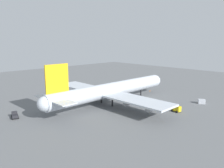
% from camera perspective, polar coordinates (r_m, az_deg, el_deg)
% --- Properties ---
extents(ground_plane, '(276.31, 276.31, 0.00)m').
position_cam_1_polar(ground_plane, '(97.52, 0.00, -4.99)').
color(ground_plane, slate).
extents(cargo_airplane, '(69.08, 61.82, 19.22)m').
position_cam_1_polar(cargo_airplane, '(95.75, -0.17, -1.57)').
color(cargo_airplane, silver).
rests_on(cargo_airplane, ground_plane).
extents(baggage_tug, '(2.57, 3.79, 2.40)m').
position_cam_1_polar(baggage_tug, '(89.18, 16.34, -6.23)').
color(baggage_tug, yellow).
rests_on(baggage_tug, ground_plane).
extents(catering_truck, '(3.23, 4.25, 2.10)m').
position_cam_1_polar(catering_truck, '(86.34, -23.89, -7.38)').
color(catering_truck, '#232328').
rests_on(catering_truck, ground_plane).
extents(cargo_container_fore, '(3.11, 3.38, 1.95)m').
position_cam_1_polar(cargo_container_fore, '(104.30, 22.21, -4.21)').
color(cargo_container_fore, '#B7BCC6').
rests_on(cargo_container_fore, ground_plane).
extents(safety_cone_nose, '(0.51, 0.51, 0.73)m').
position_cam_1_polar(safety_cone_nose, '(121.80, 9.77, -1.71)').
color(safety_cone_nose, orange).
rests_on(safety_cone_nose, ground_plane).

